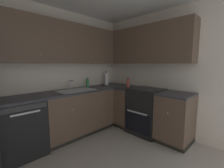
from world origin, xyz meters
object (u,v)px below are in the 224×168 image
soap_bottle (88,83)px  oil_bottle (128,83)px  paper_towel_roll (107,79)px  dishwasher (21,128)px  oven_range (147,110)px

soap_bottle → oil_bottle: (0.62, -0.63, 0.01)m
soap_bottle → paper_towel_roll: 0.55m
paper_towel_roll → dishwasher: bearing=-175.2°
soap_bottle → paper_towel_roll: (0.55, -0.02, 0.05)m
dishwasher → soap_bottle: 1.50m
oven_range → oil_bottle: (-0.02, 0.47, 0.53)m
dishwasher → oven_range: bearing=-24.7°
oven_range → dishwasher: bearing=155.3°
dishwasher → soap_bottle: (1.38, 0.18, 0.55)m
oil_bottle → dishwasher: bearing=167.2°
dishwasher → paper_towel_roll: bearing=4.8°
dishwasher → soap_bottle: bearing=7.5°
oven_range → oil_bottle: 0.71m
oven_range → oil_bottle: oil_bottle is taller
dishwasher → oven_range: 2.23m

